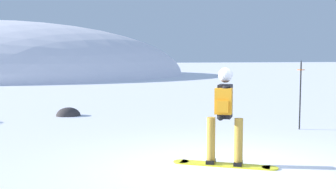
# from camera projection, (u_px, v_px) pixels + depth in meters

# --- Properties ---
(ground_plane) EXTENTS (300.00, 300.00, 0.00)m
(ground_plane) POSITION_uv_depth(u_px,v_px,m) (228.00, 169.00, 7.02)
(ground_plane) COLOR white
(ridge_peak_main) EXTENTS (39.15, 35.23, 11.47)m
(ridge_peak_main) POSITION_uv_depth(u_px,v_px,m) (3.00, 75.00, 44.62)
(ridge_peak_main) COLOR white
(ridge_peak_main) RESTS_ON ground
(snowboarder_main) EXTENTS (1.57, 1.16, 1.71)m
(snowboarder_main) POSITION_uv_depth(u_px,v_px,m) (225.00, 114.00, 7.14)
(snowboarder_main) COLOR yellow
(snowboarder_main) RESTS_ON ground
(piste_marker_near) EXTENTS (0.20, 0.20, 1.83)m
(piste_marker_near) POSITION_uv_depth(u_px,v_px,m) (300.00, 90.00, 10.84)
(piste_marker_near) COLOR black
(piste_marker_near) RESTS_ON ground
(rock_mid) EXTENTS (0.79, 0.67, 0.55)m
(rock_mid) POSITION_uv_depth(u_px,v_px,m) (68.00, 116.00, 13.49)
(rock_mid) COLOR #383333
(rock_mid) RESTS_ON ground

